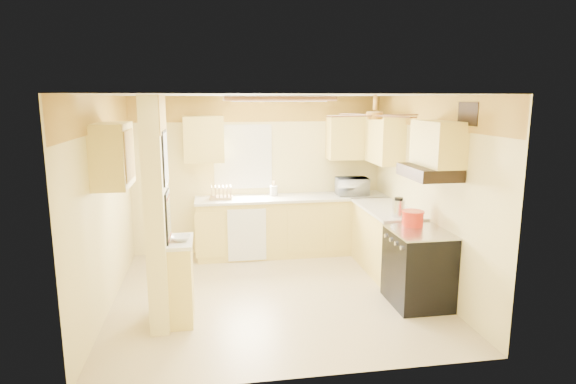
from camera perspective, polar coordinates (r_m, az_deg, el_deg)
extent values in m
plane|color=beige|center=(6.29, -1.53, -12.01)|extent=(4.00, 4.00, 0.00)
plane|color=white|center=(5.79, -1.66, 11.40)|extent=(4.00, 4.00, 0.00)
plane|color=#F5E295|center=(7.77, -3.50, 2.04)|extent=(4.00, 0.00, 4.00)
plane|color=#F5E295|center=(4.10, 2.04, -6.18)|extent=(4.00, 0.00, 4.00)
plane|color=#F5E295|center=(5.99, -20.92, -1.38)|extent=(0.00, 3.80, 3.80)
plane|color=#F5E295|center=(6.49, 16.19, -0.18)|extent=(0.00, 3.80, 3.80)
cube|color=#FFCB4B|center=(7.66, -3.57, 9.80)|extent=(4.00, 0.02, 0.40)
cube|color=#F5E295|center=(5.36, -15.24, -2.44)|extent=(0.20, 0.70, 2.50)
cube|color=#DCBE66|center=(5.57, -12.53, -10.40)|extent=(0.25, 0.55, 0.90)
cube|color=white|center=(5.42, -12.74, -5.77)|extent=(0.28, 0.58, 0.04)
cube|color=#DCBE66|center=(7.71, 0.51, -4.09)|extent=(3.00, 0.60, 0.90)
cube|color=#DCBE66|center=(7.10, 11.56, -5.67)|extent=(0.60, 1.40, 0.90)
cube|color=white|center=(7.60, 0.53, -0.68)|extent=(3.04, 0.64, 0.04)
cube|color=white|center=(6.97, 11.63, -1.97)|extent=(0.64, 1.44, 0.04)
cube|color=white|center=(7.33, -4.87, -5.10)|extent=(0.58, 0.02, 0.80)
cube|color=white|center=(7.69, -5.37, 4.18)|extent=(0.92, 0.02, 1.02)
cube|color=white|center=(7.70, -5.37, 4.18)|extent=(0.80, 0.02, 0.90)
cube|color=#DCBE66|center=(7.49, -9.93, 6.18)|extent=(0.60, 0.35, 0.70)
cube|color=#DCBE66|center=(7.84, 8.00, 6.45)|extent=(0.90, 0.35, 0.70)
cube|color=#DCBE66|center=(7.48, 11.11, 6.13)|extent=(0.35, 1.00, 0.70)
cube|color=#DCBE66|center=(5.62, -20.08, 4.11)|extent=(0.35, 0.75, 0.70)
cube|color=#DCBE66|center=(5.83, 17.31, 5.49)|extent=(0.35, 0.76, 0.52)
cube|color=black|center=(6.08, 15.18, -8.70)|extent=(0.65, 0.76, 0.90)
cube|color=silver|center=(5.94, 15.40, -4.56)|extent=(0.66, 0.77, 0.02)
cylinder|color=silver|center=(5.62, 13.33, -6.47)|extent=(0.03, 0.05, 0.05)
cylinder|color=silver|center=(5.77, 12.68, -5.98)|extent=(0.03, 0.05, 0.05)
cylinder|color=silver|center=(5.92, 12.10, -5.54)|extent=(0.03, 0.05, 0.05)
cylinder|color=silver|center=(6.07, 11.52, -5.10)|extent=(0.03, 0.05, 0.05)
cube|color=black|center=(5.83, 16.38, 2.27)|extent=(0.50, 0.76, 0.14)
cube|color=black|center=(5.24, -14.37, 3.98)|extent=(0.02, 0.42, 0.57)
cube|color=white|center=(5.24, -14.30, 3.98)|extent=(0.01, 0.37, 0.52)
cube|color=black|center=(5.36, -14.04, -2.93)|extent=(0.02, 0.42, 0.57)
cube|color=yellow|center=(5.36, -13.98, -2.93)|extent=(0.01, 0.37, 0.52)
cube|color=brown|center=(6.30, -1.36, 11.01)|extent=(1.35, 0.95, 0.06)
cube|color=white|center=(6.30, -1.36, 10.78)|extent=(1.15, 0.75, 0.02)
cylinder|color=gold|center=(5.34, 10.27, 10.41)|extent=(0.04, 0.04, 0.16)
cylinder|color=gold|center=(5.35, 10.22, 8.91)|extent=(0.18, 0.18, 0.08)
cube|color=brown|center=(5.55, 12.80, 8.88)|extent=(0.55, 0.28, 0.01)
cube|color=brown|center=(5.60, 8.11, 9.06)|extent=(0.28, 0.55, 0.01)
cube|color=brown|center=(5.15, 7.43, 8.91)|extent=(0.55, 0.28, 0.01)
cube|color=brown|center=(5.10, 12.52, 8.73)|extent=(0.28, 0.55, 0.01)
cube|color=black|center=(5.57, 20.58, 8.67)|extent=(0.02, 0.40, 0.25)
imported|color=white|center=(7.77, 7.62, 0.67)|extent=(0.51, 0.36, 0.28)
imported|color=white|center=(5.39, -12.57, -5.36)|extent=(0.22, 0.22, 0.05)
cylinder|color=red|center=(6.14, 14.54, -3.12)|extent=(0.26, 0.26, 0.17)
cylinder|color=red|center=(6.12, 14.58, -2.27)|extent=(0.28, 0.28, 0.02)
cylinder|color=silver|center=(6.44, 12.96, -1.90)|extent=(0.17, 0.17, 0.22)
cylinder|color=black|center=(6.42, 13.01, -0.79)|extent=(0.11, 0.11, 0.03)
cube|color=tan|center=(7.49, -7.92, -0.66)|extent=(0.36, 0.29, 0.04)
cube|color=tan|center=(7.47, -9.03, -0.09)|extent=(0.02, 0.23, 0.20)
cube|color=tan|center=(7.47, -8.59, -0.08)|extent=(0.02, 0.23, 0.20)
cube|color=tan|center=(7.47, -8.14, -0.07)|extent=(0.02, 0.23, 0.20)
cube|color=tan|center=(7.47, -7.70, -0.05)|extent=(0.02, 0.23, 0.20)
cube|color=tan|center=(7.48, -7.25, -0.04)|extent=(0.02, 0.23, 0.20)
cube|color=tan|center=(7.48, -6.81, -0.02)|extent=(0.02, 0.23, 0.20)
cylinder|color=white|center=(7.47, -8.59, -0.08)|extent=(0.01, 0.20, 0.20)
cylinder|color=white|center=(7.47, -7.70, -0.05)|extent=(0.01, 0.20, 0.20)
cylinder|color=white|center=(7.66, -1.71, 0.15)|extent=(0.12, 0.12, 0.15)
cylinder|color=tan|center=(7.65, -1.54, 0.48)|extent=(0.01, 0.01, 0.24)
cylinder|color=tan|center=(7.67, -1.74, 0.50)|extent=(0.01, 0.01, 0.24)
cylinder|color=tan|center=(7.64, -1.87, 0.47)|extent=(0.01, 0.01, 0.24)
cylinder|color=tan|center=(7.63, -1.67, 0.44)|extent=(0.01, 0.01, 0.24)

